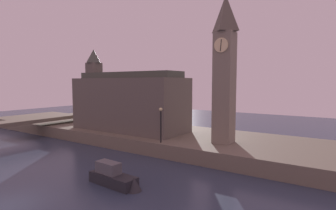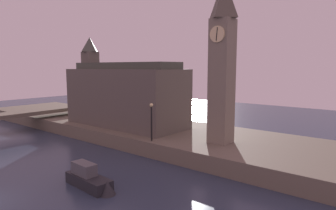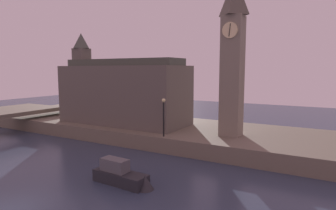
# 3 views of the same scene
# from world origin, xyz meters

# --- Properties ---
(far_embankment) EXTENTS (70.00, 12.00, 1.50)m
(far_embankment) POSITION_xyz_m (0.00, 20.00, 0.75)
(far_embankment) COLOR #6B6051
(far_embankment) RESTS_ON ground
(clock_tower) EXTENTS (2.08, 2.14, 15.03)m
(clock_tower) POSITION_xyz_m (6.97, 18.31, 9.30)
(clock_tower) COLOR slate
(clock_tower) RESTS_ON far_embankment
(parliament_hall) EXTENTS (15.41, 6.33, 11.01)m
(parliament_hall) POSITION_xyz_m (-6.65, 18.70, 5.23)
(parliament_hall) COLOR #5B544C
(parliament_hall) RESTS_ON far_embankment
(streetlamp) EXTENTS (0.36, 0.36, 3.66)m
(streetlamp) POSITION_xyz_m (1.54, 14.67, 3.80)
(streetlamp) COLOR black
(streetlamp) RESTS_ON far_embankment
(boat_barge_dark) EXTENTS (4.79, 1.60, 1.76)m
(boat_barge_dark) POSITION_xyz_m (3.32, 6.28, 0.60)
(boat_barge_dark) COLOR #232328
(boat_barge_dark) RESTS_ON ground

